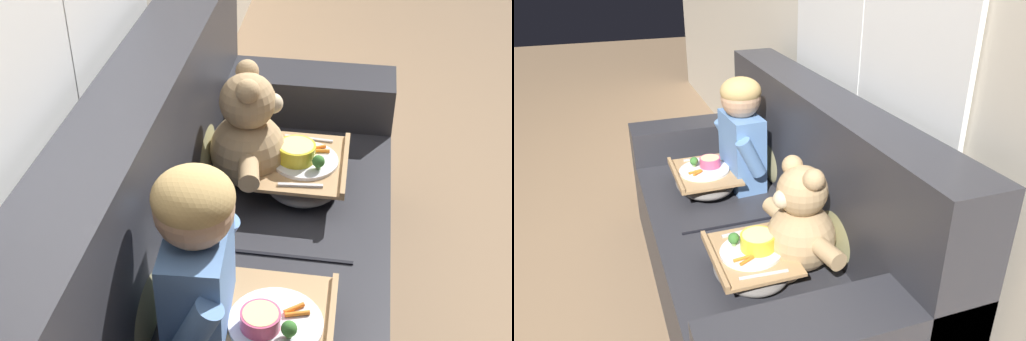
# 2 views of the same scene
# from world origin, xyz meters

# --- Properties ---
(couch) EXTENTS (1.91, 0.85, 0.97)m
(couch) POSITION_xyz_m (0.00, 0.07, 0.34)
(couch) COLOR #2D2D33
(couch) RESTS_ON ground_plane
(throw_pillow_behind_child) EXTENTS (0.33, 0.16, 0.34)m
(throw_pillow_behind_child) POSITION_xyz_m (-0.37, 0.24, 0.58)
(throw_pillow_behind_child) COLOR tan
(throw_pillow_behind_child) RESTS_ON couch
(throw_pillow_behind_teddy) EXTENTS (0.34, 0.16, 0.35)m
(throw_pillow_behind_teddy) POSITION_xyz_m (0.37, 0.24, 0.58)
(throw_pillow_behind_teddy) COLOR #898456
(throw_pillow_behind_teddy) RESTS_ON couch
(child_figure) EXTENTS (0.39, 0.20, 0.55)m
(child_figure) POSITION_xyz_m (-0.37, 0.06, 0.72)
(child_figure) COLOR #5B84BC
(child_figure) RESTS_ON couch
(teddy_bear) EXTENTS (0.46, 0.33, 0.43)m
(teddy_bear) POSITION_xyz_m (0.37, 0.06, 0.60)
(teddy_bear) COLOR tan
(teddy_bear) RESTS_ON couch
(lap_tray_child) EXTENTS (0.39, 0.29, 0.16)m
(lap_tray_child) POSITION_xyz_m (-0.37, -0.13, 0.48)
(lap_tray_child) COLOR slate
(lap_tray_child) RESTS_ON child_figure
(lap_tray_teddy) EXTENTS (0.36, 0.29, 0.17)m
(lap_tray_teddy) POSITION_xyz_m (0.37, -0.13, 0.48)
(lap_tray_teddy) COLOR slate
(lap_tray_teddy) RESTS_ON teddy_bear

